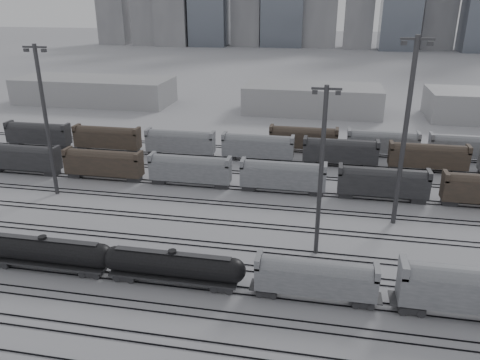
% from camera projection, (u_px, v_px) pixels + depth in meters
% --- Properties ---
extents(ground, '(900.00, 900.00, 0.00)m').
position_uv_depth(ground, '(186.00, 290.00, 55.57)').
color(ground, '#B7B7BC').
rests_on(ground, ground).
extents(tracks, '(220.00, 71.50, 0.16)m').
position_uv_depth(tracks, '(220.00, 224.00, 71.52)').
color(tracks, black).
rests_on(tracks, ground).
extents(tank_car_a, '(18.28, 3.05, 4.52)m').
position_uv_depth(tank_car_a, '(45.00, 251.00, 58.86)').
color(tank_car_a, '#252528').
rests_on(tank_car_a, ground).
extents(tank_car_b, '(17.72, 2.95, 4.38)m').
position_uv_depth(tank_car_b, '(173.00, 265.00, 55.89)').
color(tank_car_b, '#252528').
rests_on(tank_car_b, ground).
extents(hopper_car_a, '(13.72, 2.73, 4.91)m').
position_uv_depth(hopper_car_a, '(316.00, 277.00, 52.71)').
color(hopper_car_a, '#252528').
rests_on(hopper_car_a, ground).
extents(hopper_car_b, '(16.60, 3.30, 5.93)m').
position_uv_depth(hopper_car_b, '(480.00, 289.00, 49.44)').
color(hopper_car_b, '#252528').
rests_on(hopper_car_b, ground).
extents(light_mast_b, '(4.09, 0.66, 25.59)m').
position_uv_depth(light_mast_b, '(46.00, 118.00, 77.68)').
color(light_mast_b, '#3C3C3E').
rests_on(light_mast_b, ground).
extents(light_mast_c, '(3.64, 0.58, 22.75)m').
position_uv_depth(light_mast_c, '(321.00, 169.00, 59.22)').
color(light_mast_c, '#3C3C3E').
rests_on(light_mast_c, ground).
extents(light_mast_d, '(4.45, 0.71, 27.79)m').
position_uv_depth(light_mast_d, '(405.00, 130.00, 66.63)').
color(light_mast_d, '#3C3C3E').
rests_on(light_mast_d, ground).
extents(bg_string_near, '(151.00, 3.00, 5.60)m').
position_uv_depth(bg_string_near, '(283.00, 177.00, 82.35)').
color(bg_string_near, gray).
rests_on(bg_string_near, ground).
extents(bg_string_mid, '(151.00, 3.00, 5.60)m').
position_uv_depth(bg_string_mid, '(340.00, 153.00, 95.19)').
color(bg_string_mid, '#252528').
rests_on(bg_string_mid, ground).
extents(bg_string_far, '(66.00, 3.00, 5.60)m').
position_uv_depth(bg_string_far, '(424.00, 146.00, 99.39)').
color(bg_string_far, '#493A2E').
rests_on(bg_string_far, ground).
extents(warehouse_left, '(50.00, 18.00, 8.00)m').
position_uv_depth(warehouse_left, '(95.00, 90.00, 151.50)').
color(warehouse_left, '#9E9EA1').
rests_on(warehouse_left, ground).
extents(warehouse_mid, '(40.00, 18.00, 8.00)m').
position_uv_depth(warehouse_mid, '(312.00, 99.00, 139.09)').
color(warehouse_mid, '#9E9EA1').
rests_on(warehouse_mid, ground).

